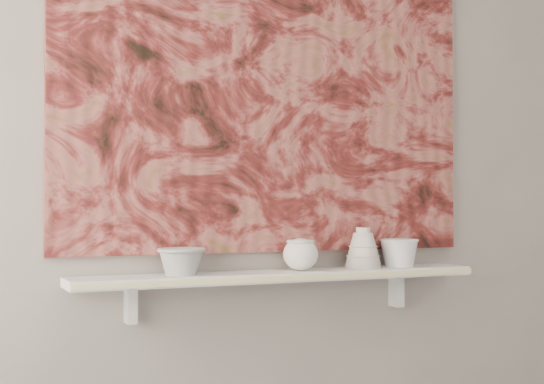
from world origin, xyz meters
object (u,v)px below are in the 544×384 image
bowl_grey (181,261)px  bowl_white (399,253)px  painting (272,91)px  cup_cream (301,254)px  shelf (282,276)px  bell_vessel (363,248)px

bowl_grey → bowl_white: (0.81, 0.00, 0.01)m
painting → bowl_grey: 0.67m
bowl_grey → bowl_white: bowl_white is taller
bowl_white → painting: bearing=170.1°
cup_cream → shelf: bearing=180.0°
painting → bowl_grey: painting is taller
cup_cream → bowl_white: (0.39, 0.00, -0.00)m
cup_cream → bowl_white: cup_cream is taller
painting → shelf: bearing=-90.0°
bell_vessel → bowl_white: size_ratio=1.03×
shelf → bell_vessel: bell_vessel is taller
cup_cream → bell_vessel: size_ratio=0.82×
cup_cream → bowl_grey: bearing=180.0°
bell_vessel → bowl_white: 0.15m
shelf → painting: bearing=90.0°
shelf → bell_vessel: size_ratio=9.83×
bell_vessel → bowl_white: (0.15, 0.00, -0.02)m
shelf → bowl_grey: size_ratio=9.15×
bowl_grey → bell_vessel: size_ratio=1.07×
painting → bowl_white: (0.46, -0.08, -0.56)m
bowl_white → bell_vessel: bearing=180.0°
bowl_grey → cup_cream: bearing=0.0°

